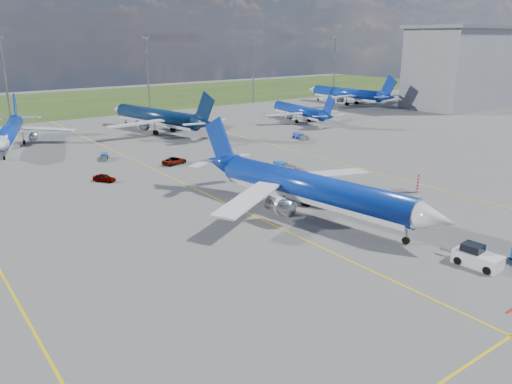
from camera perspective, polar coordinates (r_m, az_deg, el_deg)
ground at (r=55.43m, az=8.52°, el=-6.77°), size 400.00×400.00×0.00m
grass_strip at (r=190.22m, az=-25.55°, el=8.84°), size 400.00×80.00×0.01m
taxiway_lines at (r=76.23m, az=-6.17°, el=0.08°), size 60.25×160.00×0.02m
floodlight_masts at (r=152.89m, az=-19.27°, el=12.64°), size 202.20×0.50×22.70m
terminal_building at (r=183.36m, az=22.70°, el=13.06°), size 42.00×22.00×26.00m
warning_post at (r=78.75m, az=17.97°, el=1.01°), size 0.50×0.50×3.00m
bg_jet_nnw at (r=118.60m, az=-26.13°, el=4.61°), size 37.37×43.07×9.55m
bg_jet_n at (r=126.87m, az=-11.17°, el=6.77°), size 38.77×46.59×10.84m
bg_jet_ne at (r=141.08m, az=4.90°, el=8.06°), size 29.20×35.62×8.45m
bg_jet_ene at (r=180.11m, az=10.23°, el=9.85°), size 32.40×41.59×10.56m
main_airliner at (r=66.08m, az=6.23°, el=-2.65°), size 37.46×45.58×10.77m
pushback_tug at (r=56.15m, az=23.89°, el=-6.85°), size 2.77×6.48×2.17m
service_car_a at (r=84.37m, az=-16.95°, el=1.56°), size 3.34×3.98×1.28m
service_car_b at (r=93.23m, az=-9.29°, el=3.55°), size 5.16×3.24×1.33m
service_car_c at (r=83.70m, az=5.38°, el=2.07°), size 2.93×4.26×1.14m
baggage_tug_w at (r=89.12m, az=3.15°, el=3.00°), size 1.50×4.68×1.04m
baggage_tug_c at (r=100.11m, az=-16.98°, el=3.84°), size 2.68×4.40×0.96m
baggage_tug_e at (r=116.20m, az=5.08°, el=6.34°), size 1.94×4.97×1.09m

